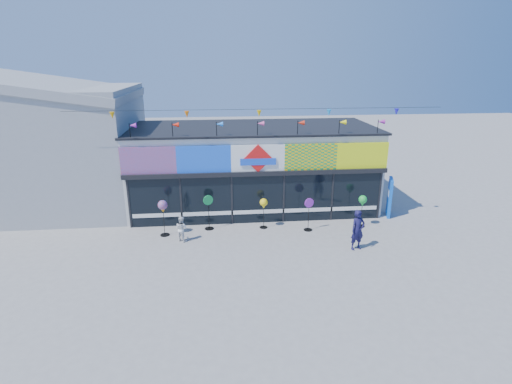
{
  "coord_description": "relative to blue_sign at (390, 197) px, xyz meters",
  "views": [
    {
      "loc": [
        -1.8,
        -13.83,
        7.28
      ],
      "look_at": [
        -0.23,
        2.0,
        1.98
      ],
      "focal_mm": 28.0,
      "sensor_mm": 36.0,
      "label": 1
    }
  ],
  "objects": [
    {
      "name": "spinner_1",
      "position": [
        -8.71,
        -0.79,
        -0.1
      ],
      "size": [
        0.43,
        0.41,
        1.6
      ],
      "color": "black",
      "rests_on": "ground"
    },
    {
      "name": "blue_sign",
      "position": [
        0.0,
        0.0,
        0.0
      ],
      "size": [
        0.44,
        0.94,
        1.88
      ],
      "rotation": [
        0.0,
        0.0,
        -0.33
      ],
      "color": "blue",
      "rests_on": "ground"
    },
    {
      "name": "child",
      "position": [
        -9.83,
        -1.91,
        -0.4
      ],
      "size": [
        0.61,
        0.57,
        1.09
      ],
      "primitive_type": "imported",
      "rotation": [
        0.0,
        0.0,
        2.46
      ],
      "color": "silver",
      "rests_on": "ground"
    },
    {
      "name": "spinner_4",
      "position": [
        -1.79,
        -1.18,
        0.25
      ],
      "size": [
        0.38,
        0.38,
        1.49
      ],
      "color": "black",
      "rests_on": "ground"
    },
    {
      "name": "spinner_2",
      "position": [
        -6.25,
        -0.9,
        0.18
      ],
      "size": [
        0.36,
        0.36,
        1.4
      ],
      "color": "black",
      "rests_on": "ground"
    },
    {
      "name": "spinner_0",
      "position": [
        -10.62,
        -1.29,
        0.34
      ],
      "size": [
        0.41,
        0.41,
        1.61
      ],
      "color": "black",
      "rests_on": "ground"
    },
    {
      "name": "adult_man",
      "position": [
        -2.77,
        -3.4,
        -0.12
      ],
      "size": [
        0.7,
        0.56,
        1.66
      ],
      "primitive_type": "imported",
      "rotation": [
        0.0,
        0.0,
        0.3
      ],
      "color": "#171440",
      "rests_on": "ground"
    },
    {
      "name": "ground",
      "position": [
        -6.44,
        -3.68,
        -0.95
      ],
      "size": [
        80.0,
        80.0,
        0.0
      ],
      "primitive_type": "plane",
      "color": "gray",
      "rests_on": "ground"
    },
    {
      "name": "spinner_3",
      "position": [
        -4.29,
        -1.37,
        -0.15
      ],
      "size": [
        0.42,
        0.39,
        1.51
      ],
      "color": "black",
      "rests_on": "ground"
    },
    {
      "name": "neighbour_building",
      "position": [
        -16.44,
        3.32,
        2.26
      ],
      "size": [
        8.18,
        7.2,
        6.87
      ],
      "color": "#949699",
      "rests_on": "ground"
    },
    {
      "name": "kite_shop",
      "position": [
        -6.44,
        2.26,
        1.1
      ],
      "size": [
        16.0,
        5.7,
        5.31
      ],
      "color": "silver",
      "rests_on": "ground"
    }
  ]
}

